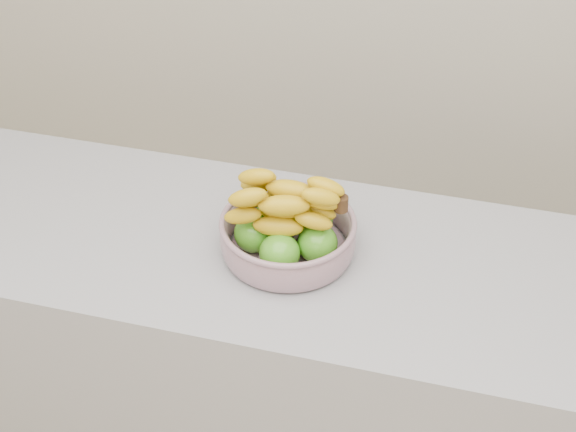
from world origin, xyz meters
name	(u,v)px	position (x,y,z in m)	size (l,w,h in m)	color
room_shell	(175,112)	(0.00, 0.00, 1.71)	(4.05, 4.05, 2.73)	beige
counter	(325,390)	(0.00, 0.76, 0.45)	(2.00, 0.60, 0.90)	#9B9CA3
fruit_bowl	(288,230)	(-0.10, 0.76, 0.96)	(0.30, 0.30, 0.19)	#A2ABC3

